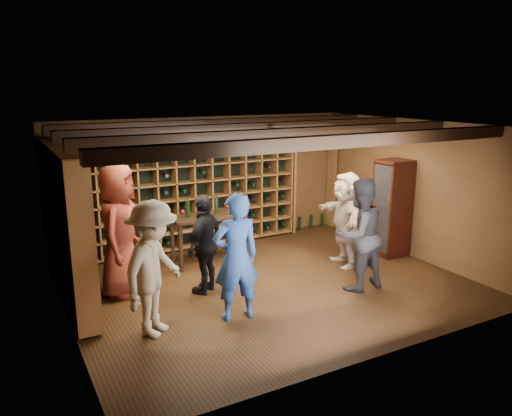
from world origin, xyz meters
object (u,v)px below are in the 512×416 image
display_cabinet (392,210)px  man_grey_suit (359,235)px  man_blue_shirt (236,257)px  guest_khaki (154,269)px  guest_woman_black (205,244)px  guest_red_floral (119,231)px  tasting_table (205,221)px  guest_beige (345,219)px

display_cabinet → man_grey_suit: display_cabinet is taller
man_blue_shirt → guest_khaki: bearing=-0.0°
man_blue_shirt → guest_woman_black: 1.04m
guest_red_floral → tasting_table: guest_red_floral is taller
guest_woman_black → guest_beige: 2.60m
display_cabinet → man_blue_shirt: size_ratio=1.01×
guest_beige → guest_khaki: bearing=-61.5°
man_grey_suit → guest_beige: (0.48, 0.94, -0.04)m
guest_red_floral → guest_woman_black: 1.28m
man_grey_suit → tasting_table: (-1.64, 2.16, -0.10)m
man_blue_shirt → man_grey_suit: (2.11, 0.04, -0.00)m
man_blue_shirt → guest_khaki: (-1.09, 0.11, -0.00)m
guest_red_floral → guest_woman_black: bearing=-83.5°
guest_khaki → man_grey_suit: bearing=-43.7°
man_blue_shirt → guest_red_floral: 1.93m
display_cabinet → guest_beige: display_cabinet is taller
display_cabinet → guest_red_floral: size_ratio=0.88×
man_grey_suit → guest_woman_black: (-2.12, 0.99, -0.11)m
guest_beige → tasting_table: guest_beige is taller
display_cabinet → guest_woman_black: (-3.70, 0.01, -0.10)m
guest_red_floral → guest_beige: size_ratio=1.20×
guest_red_floral → man_grey_suit: bearing=-84.4°
guest_beige → display_cabinet: bearing=106.9°
guest_woman_black → guest_khaki: bearing=4.3°
display_cabinet → guest_khaki: size_ratio=1.01×
man_blue_shirt → tasting_table: bearing=-96.4°
guest_woman_black → guest_beige: bearing=142.6°
guest_woman_black → guest_khaki: size_ratio=0.87×
man_grey_suit → guest_khaki: size_ratio=1.00×
guest_khaki → tasting_table: (1.56, 2.10, -0.10)m
man_blue_shirt → guest_khaki: size_ratio=1.00×
man_blue_shirt → guest_beige: bearing=-153.5°
man_grey_suit → guest_beige: 1.06m
display_cabinet → man_blue_shirt: (-3.69, -1.02, 0.01)m
guest_beige → guest_woman_black: bearing=-76.0°
guest_woman_black → guest_khaki: guest_khaki is taller
man_blue_shirt → man_grey_suit: man_blue_shirt is taller
guest_khaki → tasting_table: 2.62m
guest_beige → tasting_table: bearing=-104.9°
guest_woman_black → tasting_table: 1.27m
guest_khaki → guest_beige: 3.78m
guest_khaki → tasting_table: bearing=10.9°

